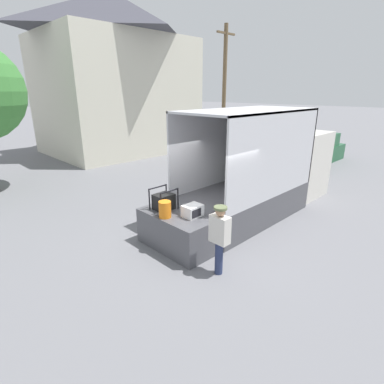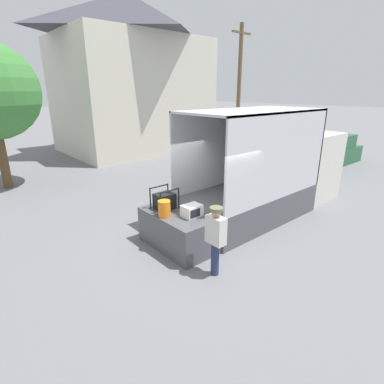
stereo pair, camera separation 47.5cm
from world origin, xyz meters
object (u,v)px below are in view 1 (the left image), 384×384
object	(u,v)px
microwave	(193,211)
portable_generator	(164,201)
orange_bucket	(165,209)
pickup_truck_green	(310,151)
box_truck	(271,177)
worker_person	(220,234)
utility_pole	(224,86)

from	to	relation	value
microwave	portable_generator	xyz separation A→B (m)	(-0.19, 0.87, 0.07)
orange_bucket	pickup_truck_green	distance (m)	12.49
box_truck	microwave	bearing A→B (deg)	-174.70
pickup_truck_green	microwave	bearing A→B (deg)	-168.44
portable_generator	worker_person	world-z (taller)	worker_person
orange_bucket	worker_person	bearing A→B (deg)	-82.66
microwave	pickup_truck_green	distance (m)	12.06
worker_person	pickup_truck_green	world-z (taller)	worker_person
microwave	pickup_truck_green	bearing A→B (deg)	11.56
pickup_truck_green	utility_pole	bearing A→B (deg)	83.82
microwave	orange_bucket	bearing A→B (deg)	139.91
box_truck	microwave	size ratio (longest dim) A/B	13.86
box_truck	utility_pole	distance (m)	12.76
box_truck	pickup_truck_green	distance (m)	7.82
microwave	orange_bucket	distance (m)	0.68
microwave	worker_person	xyz separation A→B (m)	(-0.32, -1.15, -0.11)
worker_person	pickup_truck_green	size ratio (longest dim) A/B	0.31
microwave	pickup_truck_green	xyz separation A→B (m)	(11.80, 2.41, -0.44)
box_truck	pickup_truck_green	xyz separation A→B (m)	(7.54, 2.02, -0.38)
box_truck	portable_generator	distance (m)	4.47
portable_generator	pickup_truck_green	world-z (taller)	pickup_truck_green
portable_generator	pickup_truck_green	size ratio (longest dim) A/B	0.12
pickup_truck_green	utility_pole	size ratio (longest dim) A/B	0.63
worker_person	pickup_truck_green	xyz separation A→B (m)	(12.12, 3.57, -0.33)
portable_generator	orange_bucket	size ratio (longest dim) A/B	1.49
box_truck	worker_person	size ratio (longest dim) A/B	4.06
worker_person	utility_pole	xyz separation A→B (m)	(12.89, 10.68, 3.27)
orange_bucket	worker_person	world-z (taller)	worker_person
microwave	worker_person	size ratio (longest dim) A/B	0.29
portable_generator	orange_bucket	xyz separation A→B (m)	(-0.33, -0.43, -0.01)
orange_bucket	pickup_truck_green	world-z (taller)	pickup_truck_green
orange_bucket	utility_pole	size ratio (longest dim) A/B	0.05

